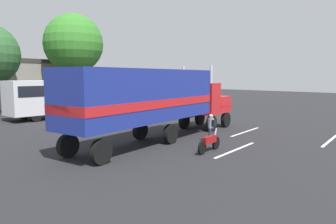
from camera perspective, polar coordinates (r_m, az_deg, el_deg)
The scene contains 9 objects.
ground_plane at distance 23.84m, azimuth 5.38°, elevation -2.75°, with size 120.00×120.00×0.00m, color #232326.
lane_stripe_near at distance 22.50m, azimuth 13.61°, elevation -3.44°, with size 4.40×0.16×0.01m, color silver.
lane_stripe_mid at distance 16.96m, azimuth 11.93°, elevation -6.59°, with size 4.40×0.16×0.01m, color silver.
lane_stripe_far at distance 21.16m, azimuth 26.81°, elevation -4.57°, with size 4.40×0.16×0.01m, color silver.
semi_truck at distance 18.50m, azimuth -2.16°, elevation 2.51°, with size 14.38×4.99×4.50m.
person_bystander at distance 18.48m, azimuth 7.68°, elevation -2.64°, with size 0.34×0.46×1.63m.
parked_bus at distance 31.46m, azimuth -17.34°, elevation 2.98°, with size 11.11×3.11×3.40m.
motorcycle at distance 16.26m, azimuth 7.37°, elevation -5.35°, with size 2.10×0.42×1.12m.
tree_center at distance 40.82m, azimuth -16.44°, elevation 11.57°, with size 7.02×7.02×11.17m.
Camera 1 is at (-18.29, -14.82, 3.77)m, focal length 34.31 mm.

